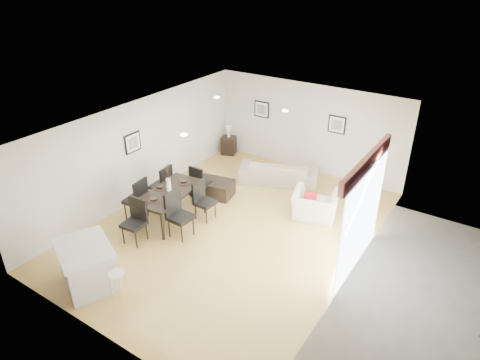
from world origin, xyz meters
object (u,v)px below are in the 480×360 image
Objects in this scene: dining_chair_enear at (177,212)px; dining_chair_head at (136,218)px; dining_table at (169,194)px; dining_chair_foot at (199,181)px; sofa at (279,172)px; coffee_table at (213,188)px; side_table at (229,145)px; bar_stool at (117,277)px; dining_chair_wfar at (163,183)px; dining_chair_efar at (202,198)px; armchair at (315,205)px; kitchen_island at (87,265)px; dining_chair_wnear at (138,197)px.

dining_chair_head is at bearing 138.63° from dining_chair_enear.
dining_chair_foot reaches higher than dining_table.
sofa is 2.02× the size of coffee_table.
dining_table is 1.16m from dining_chair_foot.
bar_stool is at bearing -72.05° from side_table.
side_table is at bearing -71.88° from dining_chair_foot.
dining_chair_wfar is at bearing -83.23° from side_table.
side_table is (-1.08, 4.12, -0.40)m from dining_table.
dining_chair_efar is 4.05m from side_table.
armchair is at bearing -165.75° from dining_chair_foot.
armchair is 1.66× the size of bar_stool.
side_table is 7.02m from kitchen_island.
dining_chair_head reaches higher than dining_chair_foot.
dining_chair_enear is (1.29, -0.93, 0.03)m from dining_chair_wfar.
sofa is 2.08× the size of dining_chair_wfar.
kitchen_island is at bearing -90.19° from dining_table.
armchair reaches higher than coffee_table.
dining_chair_foot is 3.17m from side_table.
dining_chair_wfar is at bearing 7.85° from armchair.
dining_chair_enear reaches higher than bar_stool.
armchair is (1.71, -1.21, 0.03)m from sofa.
dining_chair_efar reaches higher than dining_chair_foot.
dining_chair_enear is 1.15× the size of dining_chair_foot.
side_table is at bearing 107.95° from bar_stool.
sofa and bar_stool have the same top height.
dining_chair_wfar reaches higher than bar_stool.
coffee_table is at bearing -64.26° from side_table.
dining_table is at bearing -107.49° from coffee_table.
dining_chair_foot is at bearing 106.34° from bar_stool.
dining_table is (-1.31, -3.23, 0.36)m from sofa.
dining_chair_wfar is (-0.00, 0.92, -0.01)m from dining_chair_wnear.
dining_chair_wfar is 1.83× the size of side_table.
dining_chair_wfar reaches higher than kitchen_island.
dining_chair_head is at bearing -105.11° from coffee_table.
dining_chair_wfar reaches higher than sofa.
dining_chair_wnear is at bearing 91.96° from dining_chair_enear.
dining_chair_efar reaches higher than side_table.
dining_chair_wnear is (-1.96, -3.68, 0.29)m from sofa.
dining_chair_head is 2.29m from dining_chair_foot.
side_table is (-1.07, 5.26, -0.30)m from dining_chair_head.
dining_chair_wfar is 3.71m from bar_stool.
side_table is at bearing 125.85° from kitchen_island.
dining_chair_wfar is 1.01× the size of dining_chair_head.
dining_table is at bearing 127.07° from dining_chair_efar.
kitchen_island is at bearing -85.99° from dining_chair_head.
armchair is at bearing 84.92° from kitchen_island.
dining_chair_foot reaches higher than side_table.
dining_table is 0.80m from dining_chair_wfar.
dining_chair_foot is at bearing 84.02° from dining_table.
dining_chair_efar is at bearing -64.61° from side_table.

